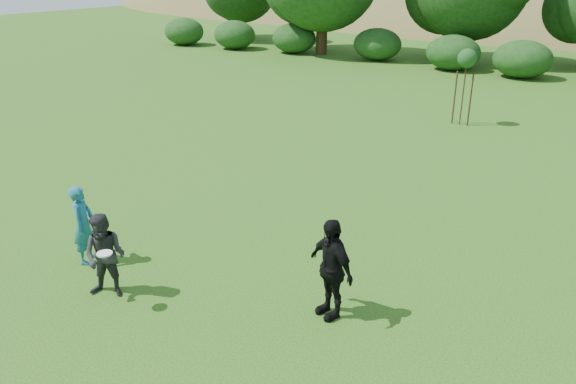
# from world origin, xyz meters

# --- Properties ---
(ground) EXTENTS (120.00, 120.00, 0.00)m
(ground) POSITION_xyz_m (0.00, 0.00, 0.00)
(ground) COLOR #19470C
(ground) RESTS_ON ground
(player_teal) EXTENTS (0.65, 0.72, 1.66)m
(player_teal) POSITION_xyz_m (-2.88, -0.19, 0.83)
(player_teal) COLOR #1C657F
(player_teal) RESTS_ON ground
(player_grey) EXTENTS (0.97, 0.89, 1.63)m
(player_grey) POSITION_xyz_m (-1.48, -0.81, 0.82)
(player_grey) COLOR #28292B
(player_grey) RESTS_ON ground
(player_black) EXTENTS (1.17, 0.85, 1.85)m
(player_black) POSITION_xyz_m (2.26, 0.89, 0.92)
(player_black) COLOR black
(player_black) RESTS_ON ground
(frisbee) EXTENTS (0.27, 0.27, 0.03)m
(frisbee) POSITION_xyz_m (-1.10, -1.10, 1.12)
(frisbee) COLOR white
(frisbee) RESTS_ON ground
(sapling) EXTENTS (0.70, 0.70, 2.85)m
(sapling) POSITION_xyz_m (0.30, 14.57, 2.42)
(sapling) COLOR #372615
(sapling) RESTS_ON ground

